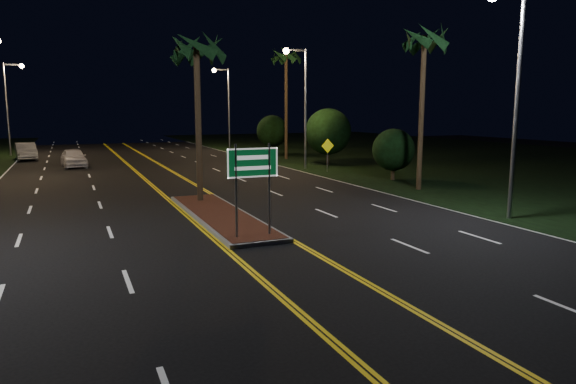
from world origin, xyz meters
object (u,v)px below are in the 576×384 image
shrub_near (393,150)px  car_far (26,150)px  streetlight_right_mid (301,94)px  palm_right_far (286,58)px  streetlight_right_near (511,80)px  streetlight_right_far (225,99)px  palm_median (196,49)px  palm_right_near (424,41)px  highway_sign (253,171)px  median_island (220,215)px  car_near (74,156)px  streetlight_left_far (10,98)px  shrub_far (272,131)px  shrub_mid (328,132)px  warning_sign (328,151)px

shrub_near → car_far: shrub_near is taller
shrub_near → car_far: size_ratio=0.62×
streetlight_right_mid → palm_right_far: 9.00m
streetlight_right_near → palm_right_far: size_ratio=0.87×
streetlight_right_far → palm_median: bearing=-108.6°
palm_right_near → streetlight_right_far: bearing=93.4°
highway_sign → streetlight_right_mid: 22.18m
streetlight_right_far → palm_right_near: palm_right_near is taller
median_island → streetlight_right_mid: size_ratio=1.14×
palm_median → palm_right_far: palm_right_far is taller
palm_right_near → car_near: palm_right_near is taller
streetlight_left_far → shrub_near: size_ratio=2.73×
palm_median → palm_right_far: bearing=56.7°
streetlight_right_mid → car_near: bearing=151.9°
median_island → palm_median: bearing=90.0°
streetlight_right_mid → shrub_near: bearing=-70.2°
shrub_far → car_near: (-19.16, -5.48, -1.48)m
highway_sign → streetlight_right_far: (10.61, 39.20, 3.25)m
median_island → streetlight_left_far: (-10.61, 37.00, 5.57)m
streetlight_right_mid → shrub_near: (2.89, -8.00, -3.71)m
palm_right_far → shrub_mid: (1.20, -6.00, -6.42)m
palm_median → car_far: 30.36m
palm_right_near → shrub_near: size_ratio=2.82×
streetlight_right_far → palm_right_near: (1.89, -32.00, 2.56)m
streetlight_left_far → car_far: streetlight_left_far is taller
streetlight_left_far → palm_median: 35.18m
shrub_mid → shrub_far: (-0.20, 12.00, -0.39)m
palm_median → palm_right_near: size_ratio=0.89×
streetlight_right_near → warning_sign: streetlight_right_near is taller
palm_right_near → car_near: 28.18m
palm_median → car_far: palm_median is taller
streetlight_right_near → shrub_mid: size_ratio=1.95×
palm_right_far → shrub_near: (0.70, -16.00, -7.20)m
palm_median → shrub_near: size_ratio=2.52×
streetlight_right_far → shrub_near: size_ratio=2.73×
palm_right_far → shrub_far: (1.00, 6.00, -6.81)m
palm_right_far → shrub_far: bearing=80.5°
shrub_far → car_far: 23.27m
streetlight_left_far → streetlight_right_near: 47.06m
highway_sign → streetlight_right_far: 40.74m
palm_median → shrub_far: size_ratio=2.10×
warning_sign → palm_median: bearing=-145.4°
shrub_near → car_far: bearing=132.7°
shrub_far → warning_sign: 16.67m
highway_sign → shrub_mid: size_ratio=0.69×
streetlight_right_far → warning_sign: (1.00, -22.51, -4.09)m
shrub_far → car_near: 19.99m
palm_median → shrub_mid: size_ratio=1.80×
car_far → median_island: bearing=-81.1°
palm_right_far → shrub_near: bearing=-87.5°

